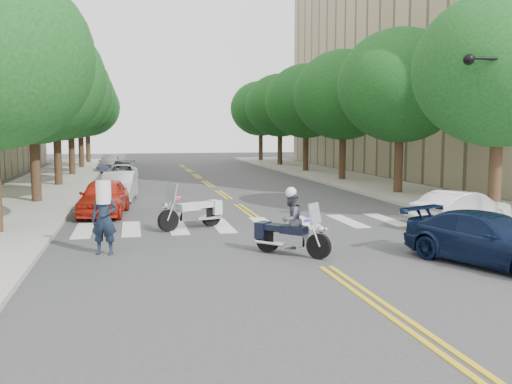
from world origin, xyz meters
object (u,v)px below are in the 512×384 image
object	(u,v)px
sedan_blue	(490,239)
motorcycle_police	(289,225)
motorcycle_parked	(196,212)
officer_standing	(104,219)
convertible	(462,209)

from	to	relation	value
sedan_blue	motorcycle_police	bearing A→B (deg)	131.04
motorcycle_parked	sedan_blue	bearing A→B (deg)	-164.20
officer_standing	motorcycle_parked	bearing A→B (deg)	67.05
officer_standing	convertible	size ratio (longest dim) A/B	0.50
motorcycle_police	officer_standing	size ratio (longest dim) A/B	0.96
motorcycle_police	motorcycle_parked	bearing A→B (deg)	-110.81
convertible	officer_standing	bearing A→B (deg)	78.17
motorcycle_parked	officer_standing	size ratio (longest dim) A/B	1.19
motorcycle_police	sedan_blue	distance (m)	5.04
motorcycle_police	convertible	size ratio (longest dim) A/B	0.48
convertible	sedan_blue	size ratio (longest dim) A/B	0.87
motorcycle_parked	convertible	xyz separation A→B (m)	(8.99, -1.74, 0.08)
motorcycle_police	sedan_blue	size ratio (longest dim) A/B	0.41
motorcycle_parked	convertible	distance (m)	9.16
motorcycle_parked	officer_standing	world-z (taller)	officer_standing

